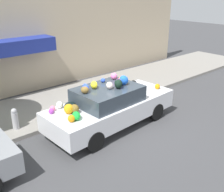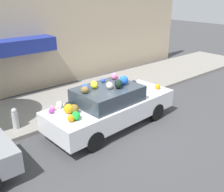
{
  "view_description": "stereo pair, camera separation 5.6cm",
  "coord_description": "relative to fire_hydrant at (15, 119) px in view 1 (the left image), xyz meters",
  "views": [
    {
      "loc": [
        -5.12,
        -5.89,
        4.21
      ],
      "look_at": [
        0.0,
        0.03,
        1.06
      ],
      "focal_mm": 42.0,
      "sensor_mm": 36.0,
      "label": 1
    },
    {
      "loc": [
        -5.07,
        -5.93,
        4.21
      ],
      "look_at": [
        0.0,
        0.03,
        1.06
      ],
      "focal_mm": 42.0,
      "sensor_mm": 36.0,
      "label": 2
    }
  ],
  "objects": [
    {
      "name": "building_facade",
      "position": [
        2.52,
        3.24,
        1.85
      ],
      "size": [
        18.0,
        1.2,
        4.68
      ],
      "color": "#C6B293",
      "rests_on": "ground"
    },
    {
      "name": "art_car",
      "position": [
        2.56,
        -1.64,
        0.27
      ],
      "size": [
        4.59,
        1.9,
        1.7
      ],
      "rotation": [
        0.0,
        0.0,
        0.05
      ],
      "color": "silver",
      "rests_on": "ground"
    },
    {
      "name": "ground_plane",
      "position": [
        2.62,
        -1.67,
        -0.48
      ],
      "size": [
        60.0,
        60.0,
        0.0
      ],
      "primitive_type": "plane",
      "color": "#424244"
    },
    {
      "name": "fire_hydrant",
      "position": [
        0.0,
        0.0,
        0.0
      ],
      "size": [
        0.2,
        0.2,
        0.7
      ],
      "color": "#B2B2B7",
      "rests_on": "sidewalk_curb"
    },
    {
      "name": "sidewalk_curb",
      "position": [
        2.62,
        1.03,
        -0.41
      ],
      "size": [
        24.0,
        3.2,
        0.13
      ],
      "color": "gray",
      "rests_on": "ground"
    }
  ]
}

